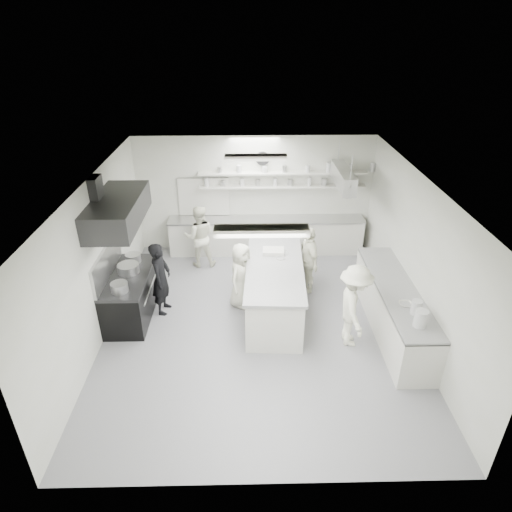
{
  "coord_description": "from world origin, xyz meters",
  "views": [
    {
      "loc": [
        -0.19,
        -7.23,
        5.48
      ],
      "look_at": [
        -0.02,
        0.6,
        1.25
      ],
      "focal_mm": 30.92,
      "sensor_mm": 36.0,
      "label": 1
    }
  ],
  "objects_px": {
    "back_counter": "(266,236)",
    "cook_back": "(199,236)",
    "prep_island": "(274,288)",
    "right_counter": "(393,309)",
    "stove": "(131,296)",
    "cook_stove": "(161,278)"
  },
  "relations": [
    {
      "from": "cook_stove",
      "to": "cook_back",
      "type": "xyz_separation_m",
      "value": [
        0.6,
        1.98,
        -0.01
      ]
    },
    {
      "from": "right_counter",
      "to": "cook_stove",
      "type": "relative_size",
      "value": 2.09
    },
    {
      "from": "right_counter",
      "to": "cook_stove",
      "type": "distance_m",
      "value": 4.69
    },
    {
      "from": "back_counter",
      "to": "cook_back",
      "type": "bearing_deg",
      "value": -157.62
    },
    {
      "from": "cook_stove",
      "to": "prep_island",
      "type": "bearing_deg",
      "value": -82.28
    },
    {
      "from": "back_counter",
      "to": "prep_island",
      "type": "distance_m",
      "value": 2.68
    },
    {
      "from": "cook_stove",
      "to": "cook_back",
      "type": "height_order",
      "value": "cook_stove"
    },
    {
      "from": "right_counter",
      "to": "prep_island",
      "type": "bearing_deg",
      "value": 162.56
    },
    {
      "from": "stove",
      "to": "back_counter",
      "type": "relative_size",
      "value": 0.36
    },
    {
      "from": "back_counter",
      "to": "cook_back",
      "type": "height_order",
      "value": "cook_back"
    },
    {
      "from": "prep_island",
      "to": "right_counter",
      "type": "bearing_deg",
      "value": -14.43
    },
    {
      "from": "stove",
      "to": "right_counter",
      "type": "bearing_deg",
      "value": -6.52
    },
    {
      "from": "stove",
      "to": "cook_back",
      "type": "height_order",
      "value": "cook_back"
    },
    {
      "from": "prep_island",
      "to": "cook_stove",
      "type": "xyz_separation_m",
      "value": [
        -2.33,
        0.01,
        0.27
      ]
    },
    {
      "from": "stove",
      "to": "back_counter",
      "type": "distance_m",
      "value": 4.03
    },
    {
      "from": "right_counter",
      "to": "prep_island",
      "type": "height_order",
      "value": "prep_island"
    },
    {
      "from": "cook_back",
      "to": "stove",
      "type": "bearing_deg",
      "value": 54.48
    },
    {
      "from": "cook_back",
      "to": "right_counter",
      "type": "bearing_deg",
      "value": 140.69
    },
    {
      "from": "right_counter",
      "to": "cook_back",
      "type": "bearing_deg",
      "value": 145.97
    },
    {
      "from": "cook_stove",
      "to": "cook_back",
      "type": "distance_m",
      "value": 2.07
    },
    {
      "from": "back_counter",
      "to": "cook_back",
      "type": "distance_m",
      "value": 1.83
    },
    {
      "from": "back_counter",
      "to": "prep_island",
      "type": "height_order",
      "value": "prep_island"
    }
  ]
}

